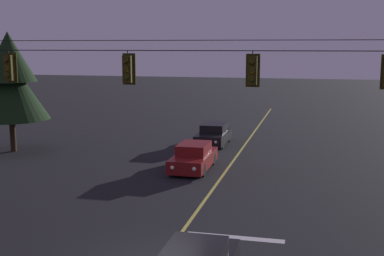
# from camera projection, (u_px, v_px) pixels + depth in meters

# --- Properties ---
(lane_centre_stripe) EXTENTS (0.14, 60.00, 0.01)m
(lane_centre_stripe) POSITION_uv_depth(u_px,v_px,m) (217.00, 184.00, 24.36)
(lane_centre_stripe) COLOR #D1C64C
(lane_centre_stripe) RESTS_ON ground
(stop_bar_paint) EXTENTS (3.40, 0.36, 0.01)m
(stop_bar_paint) POSITION_uv_depth(u_px,v_px,m) (235.00, 237.00, 17.59)
(stop_bar_paint) COLOR silver
(stop_bar_paint) RESTS_ON ground
(signal_span_assembly) EXTENTS (21.45, 0.32, 7.75)m
(signal_span_assembly) POSITION_uv_depth(u_px,v_px,m) (185.00, 117.00, 17.96)
(signal_span_assembly) COLOR #423021
(signal_span_assembly) RESTS_ON ground
(traffic_light_leftmost) EXTENTS (0.48, 0.41, 1.22)m
(traffic_light_leftmost) POSITION_uv_depth(u_px,v_px,m) (9.00, 68.00, 19.26)
(traffic_light_leftmost) COLOR black
(traffic_light_left_inner) EXTENTS (0.48, 0.41, 1.22)m
(traffic_light_left_inner) POSITION_uv_depth(u_px,v_px,m) (128.00, 69.00, 18.16)
(traffic_light_left_inner) COLOR black
(traffic_light_centre) EXTENTS (0.48, 0.41, 1.22)m
(traffic_light_centre) POSITION_uv_depth(u_px,v_px,m) (252.00, 71.00, 17.14)
(traffic_light_centre) COLOR black
(car_oncoming_lead) EXTENTS (1.80, 4.42, 1.39)m
(car_oncoming_lead) POSITION_uv_depth(u_px,v_px,m) (193.00, 157.00, 27.17)
(car_oncoming_lead) COLOR maroon
(car_oncoming_lead) RESTS_ON ground
(car_oncoming_trailing) EXTENTS (1.80, 4.42, 1.39)m
(car_oncoming_trailing) POSITION_uv_depth(u_px,v_px,m) (214.00, 135.00, 34.04)
(car_oncoming_trailing) COLOR black
(car_oncoming_trailing) RESTS_ON ground
(tree_verge_near) EXTENTS (4.64, 4.64, 7.36)m
(tree_verge_near) POSITION_uv_depth(u_px,v_px,m) (10.00, 80.00, 31.17)
(tree_verge_near) COLOR #332316
(tree_verge_near) RESTS_ON ground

